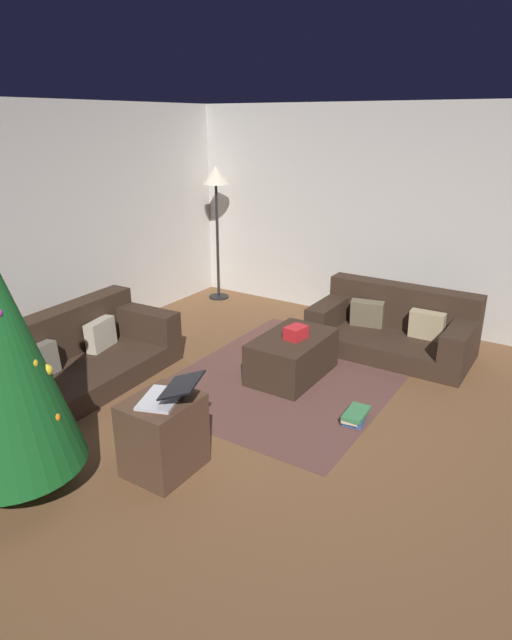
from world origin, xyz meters
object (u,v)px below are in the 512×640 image
(couch_right, at_px, (395,328))
(tv_remote, at_px, (301,332))
(gift_box, at_px, (296,333))
(book_stack, at_px, (355,416))
(laptop, at_px, (169,394))
(corner_lamp, at_px, (216,186))
(side_table, at_px, (163,435))
(couch_left, at_px, (75,357))
(ottoman, at_px, (292,356))

(couch_right, bearing_deg, tv_remote, 58.99)
(gift_box, relative_size, book_stack, 0.68)
(book_stack, bearing_deg, laptop, 147.36)
(laptop, xyz_separation_m, corner_lamp, (3.44, 2.13, 0.94))
(laptop, bearing_deg, side_table, 110.55)
(couch_left, distance_m, corner_lamp, 3.18)
(ottoman, bearing_deg, laptop, -179.20)
(couch_right, distance_m, ottoman, 1.33)
(gift_box, xyz_separation_m, laptop, (-1.79, 0.02, 0.15))
(couch_left, height_order, tv_remote, couch_left)
(couch_left, height_order, couch_right, couch_right)
(tv_remote, bearing_deg, laptop, 170.84)
(tv_remote, bearing_deg, corner_lamp, 45.75)
(tv_remote, bearing_deg, gift_box, 179.97)
(gift_box, bearing_deg, tv_remote, 9.23)
(laptop, bearing_deg, gift_box, -0.69)
(side_table, distance_m, book_stack, 1.65)
(laptop, distance_m, corner_lamp, 4.16)
(couch_right, xyz_separation_m, book_stack, (-1.64, -0.25, -0.21))
(couch_left, bearing_deg, ottoman, 123.30)
(tv_remote, height_order, corner_lamp, corner_lamp)
(ottoman, height_order, book_stack, ottoman)
(couch_right, xyz_separation_m, gift_box, (-1.18, 0.59, 0.22))
(couch_right, relative_size, tv_remote, 10.51)
(ottoman, bearing_deg, gift_box, -115.23)
(couch_right, bearing_deg, corner_lamp, -9.83)
(book_stack, bearing_deg, corner_lamp, 54.85)
(couch_right, height_order, laptop, laptop)
(ottoman, distance_m, book_stack, 1.02)
(couch_left, bearing_deg, gift_box, 122.07)
(couch_right, bearing_deg, side_table, 77.19)
(tv_remote, xyz_separation_m, laptop, (-1.95, -0.00, 0.20))
(tv_remote, relative_size, side_table, 0.28)
(ottoman, distance_m, corner_lamp, 2.99)
(side_table, xyz_separation_m, corner_lamp, (3.46, 2.08, 1.28))
(side_table, bearing_deg, book_stack, -33.92)
(laptop, bearing_deg, tv_remote, 0.10)
(couch_left, distance_m, laptop, 1.84)
(couch_left, relative_size, couch_right, 1.16)
(ottoman, height_order, laptop, laptop)
(gift_box, height_order, book_stack, gift_box)
(couch_right, distance_m, gift_box, 1.34)
(ottoman, height_order, gift_box, gift_box)
(gift_box, distance_m, side_table, 1.83)
(gift_box, distance_m, book_stack, 1.04)
(couch_right, xyz_separation_m, side_table, (-3.00, 0.67, 0.02))
(corner_lamp, bearing_deg, couch_right, -99.53)
(couch_left, height_order, gift_box, couch_left)
(tv_remote, relative_size, corner_lamp, 0.09)
(gift_box, relative_size, side_table, 0.37)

